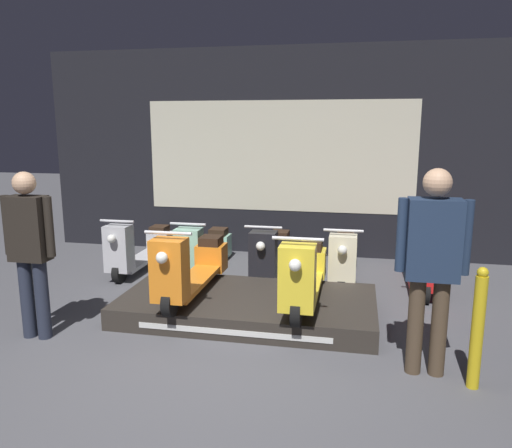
# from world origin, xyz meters

# --- Properties ---
(ground_plane) EXTENTS (30.00, 30.00, 0.00)m
(ground_plane) POSITION_xyz_m (0.00, 0.00, 0.00)
(ground_plane) COLOR #4C4C51
(shop_wall_back) EXTENTS (7.57, 0.09, 3.20)m
(shop_wall_back) POSITION_xyz_m (0.00, 4.06, 1.60)
(shop_wall_back) COLOR black
(shop_wall_back) RESTS_ON ground_plane
(display_platform) EXTENTS (2.72, 1.39, 0.22)m
(display_platform) POSITION_xyz_m (0.11, 1.33, 0.11)
(display_platform) COLOR #2D2823
(display_platform) RESTS_ON ground_plane
(scooter_display_left) EXTENTS (0.46, 1.78, 0.84)m
(scooter_display_left) POSITION_xyz_m (-0.51, 1.26, 0.53)
(scooter_display_left) COLOR black
(scooter_display_left) RESTS_ON display_platform
(scooter_display_right) EXTENTS (0.46, 1.78, 0.84)m
(scooter_display_right) POSITION_xyz_m (0.72, 1.26, 0.53)
(scooter_display_right) COLOR black
(scooter_display_right) RESTS_ON display_platform
(scooter_backrow_0) EXTENTS (0.46, 1.78, 0.84)m
(scooter_backrow_0) POSITION_xyz_m (-1.79, 2.76, 0.31)
(scooter_backrow_0) COLOR black
(scooter_backrow_0) RESTS_ON ground_plane
(scooter_backrow_1) EXTENTS (0.46, 1.78, 0.84)m
(scooter_backrow_1) POSITION_xyz_m (-0.84, 2.76, 0.31)
(scooter_backrow_1) COLOR black
(scooter_backrow_1) RESTS_ON ground_plane
(scooter_backrow_2) EXTENTS (0.46, 1.78, 0.84)m
(scooter_backrow_2) POSITION_xyz_m (0.12, 2.76, 0.31)
(scooter_backrow_2) COLOR black
(scooter_backrow_2) RESTS_ON ground_plane
(scooter_backrow_3) EXTENTS (0.46, 1.78, 0.84)m
(scooter_backrow_3) POSITION_xyz_m (1.08, 2.76, 0.31)
(scooter_backrow_3) COLOR black
(scooter_backrow_3) RESTS_ON ground_plane
(scooter_backrow_4) EXTENTS (0.46, 1.78, 0.84)m
(scooter_backrow_4) POSITION_xyz_m (2.04, 2.76, 0.31)
(scooter_backrow_4) COLOR black
(scooter_backrow_4) RESTS_ON ground_plane
(person_left_browsing) EXTENTS (0.52, 0.21, 1.62)m
(person_left_browsing) POSITION_xyz_m (-1.80, 0.39, 0.93)
(person_left_browsing) COLOR #232838
(person_left_browsing) RESTS_ON ground_plane
(person_right_browsing) EXTENTS (0.57, 0.23, 1.72)m
(person_right_browsing) POSITION_xyz_m (1.82, 0.39, 1.01)
(person_right_browsing) COLOR #473828
(person_right_browsing) RESTS_ON ground_plane
(street_bollard) EXTENTS (0.10, 0.10, 0.99)m
(street_bollard) POSITION_xyz_m (2.17, 0.22, 0.49)
(street_bollard) COLOR gold
(street_bollard) RESTS_ON ground_plane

